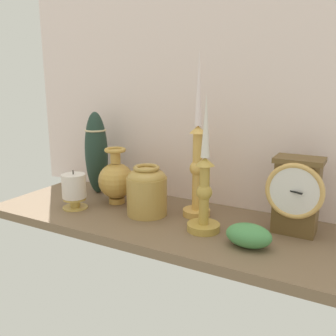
{
  "coord_description": "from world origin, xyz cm",
  "views": [
    {
      "loc": [
        46.92,
        -82.86,
        36.91
      ],
      "look_at": [
        1.13,
        0.0,
        14.0
      ],
      "focal_mm": 39.85,
      "sensor_mm": 36.0,
      "label": 1
    }
  ],
  "objects_px": {
    "candlestick_tall_center": "(204,189)",
    "tall_ceramic_vase": "(96,153)",
    "brass_vase_bulbous": "(116,179)",
    "candlestick_tall_left": "(197,164)",
    "pillar_candle_front": "(74,190)",
    "brass_vase_jar": "(146,190)",
    "mantel_clock": "(296,194)"
  },
  "relations": [
    {
      "from": "brass_vase_bulbous",
      "to": "candlestick_tall_left",
      "type": "bearing_deg",
      "value": 4.07
    },
    {
      "from": "mantel_clock",
      "to": "brass_vase_bulbous",
      "type": "xyz_separation_m",
      "value": [
        -0.51,
        -0.03,
        -0.03
      ]
    },
    {
      "from": "brass_vase_bulbous",
      "to": "tall_ceramic_vase",
      "type": "height_order",
      "value": "tall_ceramic_vase"
    },
    {
      "from": "brass_vase_jar",
      "to": "mantel_clock",
      "type": "bearing_deg",
      "value": 10.12
    },
    {
      "from": "mantel_clock",
      "to": "pillar_candle_front",
      "type": "bearing_deg",
      "value": -168.27
    },
    {
      "from": "candlestick_tall_center",
      "to": "brass_vase_bulbous",
      "type": "relative_size",
      "value": 1.99
    },
    {
      "from": "candlestick_tall_center",
      "to": "tall_ceramic_vase",
      "type": "relative_size",
      "value": 1.26
    },
    {
      "from": "tall_ceramic_vase",
      "to": "candlestick_tall_center",
      "type": "bearing_deg",
      "value": -15.73
    },
    {
      "from": "candlestick_tall_center",
      "to": "tall_ceramic_vase",
      "type": "height_order",
      "value": "candlestick_tall_center"
    },
    {
      "from": "mantel_clock",
      "to": "brass_vase_bulbous",
      "type": "distance_m",
      "value": 0.52
    },
    {
      "from": "brass_vase_bulbous",
      "to": "pillar_candle_front",
      "type": "relative_size",
      "value": 1.49
    },
    {
      "from": "mantel_clock",
      "to": "candlestick_tall_center",
      "type": "xyz_separation_m",
      "value": [
        -0.2,
        -0.09,
        0.01
      ]
    },
    {
      "from": "brass_vase_bulbous",
      "to": "pillar_candle_front",
      "type": "bearing_deg",
      "value": -128.98
    },
    {
      "from": "brass_vase_bulbous",
      "to": "tall_ceramic_vase",
      "type": "relative_size",
      "value": 0.63
    },
    {
      "from": "mantel_clock",
      "to": "candlestick_tall_center",
      "type": "height_order",
      "value": "candlestick_tall_center"
    },
    {
      "from": "candlestick_tall_left",
      "to": "brass_vase_bulbous",
      "type": "relative_size",
      "value": 2.61
    },
    {
      "from": "candlestick_tall_center",
      "to": "pillar_candle_front",
      "type": "xyz_separation_m",
      "value": [
        -0.39,
        -0.03,
        -0.05
      ]
    },
    {
      "from": "mantel_clock",
      "to": "brass_vase_jar",
      "type": "distance_m",
      "value": 0.39
    },
    {
      "from": "candlestick_tall_left",
      "to": "tall_ceramic_vase",
      "type": "distance_m",
      "value": 0.38
    },
    {
      "from": "candlestick_tall_left",
      "to": "pillar_candle_front",
      "type": "height_order",
      "value": "candlestick_tall_left"
    },
    {
      "from": "candlestick_tall_center",
      "to": "brass_vase_jar",
      "type": "distance_m",
      "value": 0.19
    },
    {
      "from": "mantel_clock",
      "to": "brass_vase_bulbous",
      "type": "relative_size",
      "value": 1.11
    },
    {
      "from": "candlestick_tall_center",
      "to": "pillar_candle_front",
      "type": "height_order",
      "value": "candlestick_tall_center"
    },
    {
      "from": "candlestick_tall_left",
      "to": "pillar_candle_front",
      "type": "distance_m",
      "value": 0.37
    },
    {
      "from": "tall_ceramic_vase",
      "to": "pillar_candle_front",
      "type": "bearing_deg",
      "value": -75.97
    },
    {
      "from": "candlestick_tall_left",
      "to": "brass_vase_jar",
      "type": "xyz_separation_m",
      "value": [
        -0.12,
        -0.06,
        -0.07
      ]
    },
    {
      "from": "candlestick_tall_center",
      "to": "mantel_clock",
      "type": "bearing_deg",
      "value": 25.41
    },
    {
      "from": "tall_ceramic_vase",
      "to": "mantel_clock",
      "type": "bearing_deg",
      "value": -2.49
    },
    {
      "from": "mantel_clock",
      "to": "brass_vase_jar",
      "type": "relative_size",
      "value": 1.35
    },
    {
      "from": "candlestick_tall_center",
      "to": "pillar_candle_front",
      "type": "relative_size",
      "value": 2.97
    },
    {
      "from": "candlestick_tall_center",
      "to": "candlestick_tall_left",
      "type": "bearing_deg",
      "value": 124.21
    },
    {
      "from": "tall_ceramic_vase",
      "to": "brass_vase_jar",
      "type": "bearing_deg",
      "value": -21.01
    }
  ]
}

